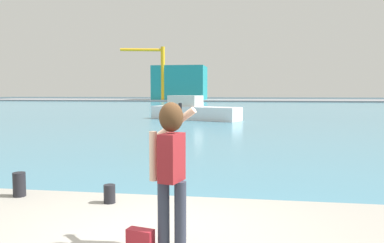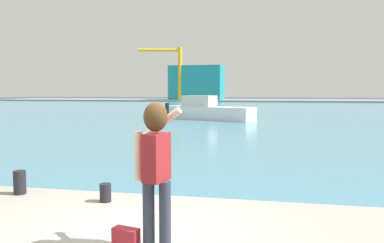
{
  "view_description": "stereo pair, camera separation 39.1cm",
  "coord_description": "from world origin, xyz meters",
  "px_view_note": "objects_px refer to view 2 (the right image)",
  "views": [
    {
      "loc": [
        1.19,
        -4.49,
        2.34
      ],
      "look_at": [
        -0.01,
        3.35,
        1.71
      ],
      "focal_mm": 35.28,
      "sensor_mm": 36.0,
      "label": 1
    },
    {
      "loc": [
        1.57,
        -4.42,
        2.34
      ],
      "look_at": [
        -0.01,
        3.35,
        1.71
      ],
      "focal_mm": 35.28,
      "sensor_mm": 36.0,
      "label": 2
    }
  ],
  "objects_px": {
    "harbor_bollard": "(105,193)",
    "warehouse_left": "(197,83)",
    "harbor_bollard_2": "(20,182)",
    "boat_moored": "(207,111)",
    "port_crane": "(174,67)",
    "person_photographer": "(156,160)",
    "handbag": "(126,238)"
  },
  "relations": [
    {
      "from": "harbor_bollard_2",
      "to": "handbag",
      "type": "bearing_deg",
      "value": -33.83
    },
    {
      "from": "harbor_bollard_2",
      "to": "warehouse_left",
      "type": "height_order",
      "value": "warehouse_left"
    },
    {
      "from": "handbag",
      "to": "harbor_bollard",
      "type": "bearing_deg",
      "value": 121.22
    },
    {
      "from": "person_photographer",
      "to": "port_crane",
      "type": "relative_size",
      "value": 0.13
    },
    {
      "from": "handbag",
      "to": "harbor_bollard",
      "type": "distance_m",
      "value": 2.01
    },
    {
      "from": "person_photographer",
      "to": "harbor_bollard",
      "type": "relative_size",
      "value": 5.64
    },
    {
      "from": "person_photographer",
      "to": "port_crane",
      "type": "distance_m",
      "value": 88.94
    },
    {
      "from": "warehouse_left",
      "to": "handbag",
      "type": "bearing_deg",
      "value": -79.78
    },
    {
      "from": "port_crane",
      "to": "warehouse_left",
      "type": "bearing_deg",
      "value": 45.11
    },
    {
      "from": "handbag",
      "to": "port_crane",
      "type": "relative_size",
      "value": 0.02
    },
    {
      "from": "harbor_bollard_2",
      "to": "port_crane",
      "type": "relative_size",
      "value": 0.03
    },
    {
      "from": "harbor_bollard_2",
      "to": "warehouse_left",
      "type": "xyz_separation_m",
      "value": [
        -13.61,
        89.03,
        3.89
      ]
    },
    {
      "from": "boat_moored",
      "to": "harbor_bollard_2",
      "type": "bearing_deg",
      "value": -64.83
    },
    {
      "from": "harbor_bollard",
      "to": "boat_moored",
      "type": "height_order",
      "value": "boat_moored"
    },
    {
      "from": "harbor_bollard_2",
      "to": "port_crane",
      "type": "xyz_separation_m",
      "value": [
        -18.43,
        84.19,
        7.71
      ]
    },
    {
      "from": "harbor_bollard_2",
      "to": "boat_moored",
      "type": "distance_m",
      "value": 25.14
    },
    {
      "from": "warehouse_left",
      "to": "port_crane",
      "type": "relative_size",
      "value": 1.0
    },
    {
      "from": "boat_moored",
      "to": "harbor_bollard",
      "type": "bearing_deg",
      "value": -60.92
    },
    {
      "from": "harbor_bollard",
      "to": "boat_moored",
      "type": "relative_size",
      "value": 0.04
    },
    {
      "from": "person_photographer",
      "to": "boat_moored",
      "type": "xyz_separation_m",
      "value": [
        -3.77,
        26.95,
        -0.8
      ]
    },
    {
      "from": "handbag",
      "to": "harbor_bollard_2",
      "type": "bearing_deg",
      "value": 146.17
    },
    {
      "from": "port_crane",
      "to": "person_photographer",
      "type": "bearing_deg",
      "value": -75.92
    },
    {
      "from": "person_photographer",
      "to": "harbor_bollard",
      "type": "xyz_separation_m",
      "value": [
        -1.41,
        1.68,
        -0.91
      ]
    },
    {
      "from": "handbag",
      "to": "port_crane",
      "type": "distance_m",
      "value": 88.97
    },
    {
      "from": "person_photographer",
      "to": "boat_moored",
      "type": "height_order",
      "value": "person_photographer"
    },
    {
      "from": "boat_moored",
      "to": "port_crane",
      "type": "relative_size",
      "value": 0.61
    },
    {
      "from": "handbag",
      "to": "boat_moored",
      "type": "xyz_separation_m",
      "value": [
        -3.41,
        26.99,
        0.14
      ]
    },
    {
      "from": "handbag",
      "to": "port_crane",
      "type": "xyz_separation_m",
      "value": [
        -21.21,
        86.05,
        7.8
      ]
    },
    {
      "from": "harbor_bollard",
      "to": "warehouse_left",
      "type": "bearing_deg",
      "value": 99.76
    },
    {
      "from": "person_photographer",
      "to": "handbag",
      "type": "height_order",
      "value": "person_photographer"
    },
    {
      "from": "handbag",
      "to": "harbor_bollard_2",
      "type": "height_order",
      "value": "harbor_bollard_2"
    },
    {
      "from": "person_photographer",
      "to": "warehouse_left",
      "type": "bearing_deg",
      "value": 25.21
    }
  ]
}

